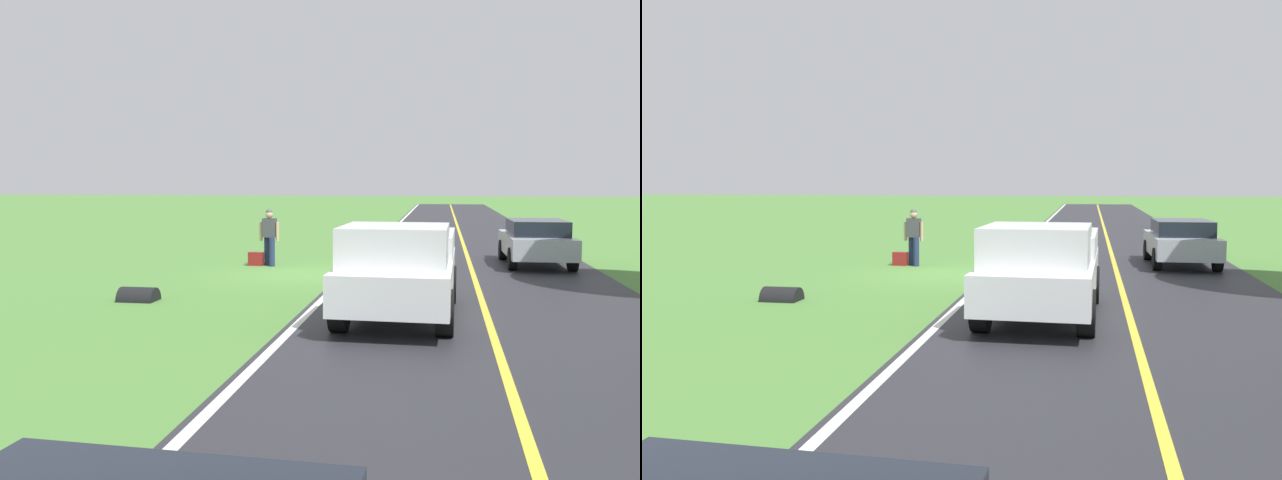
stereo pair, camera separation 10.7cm
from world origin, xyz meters
The scene contains 9 objects.
ground_plane centered at (0.00, 0.00, 0.00)m, with size 200.00×200.00×0.00m, color #4C7F38.
road_surface centered at (-4.62, 0.00, 0.00)m, with size 7.26×120.00×0.00m, color #28282D.
lane_edge_line centered at (-1.16, 0.00, 0.01)m, with size 0.16×117.60×0.00m, color silver.
lane_centre_line centered at (-4.62, 0.00, 0.01)m, with size 0.14×117.60×0.00m, color gold.
hitchhiker_walking centered at (1.47, -1.84, 0.98)m, with size 0.62×0.52×1.75m.
suitcase_carried centered at (1.89, -1.77, 0.21)m, with size 0.20×0.46×0.42m, color maroon.
pickup_truck_passing centered at (-2.95, 5.79, 0.97)m, with size 2.22×5.46×1.82m.
sedan_near_oncoming centered at (-6.61, -3.36, 0.75)m, with size 1.98×4.43×1.41m.
drainage_culvert centered at (2.75, 4.83, 0.00)m, with size 0.60×0.60×0.80m, color black.
Camera 1 is at (-3.73, 19.08, 2.61)m, focal length 39.52 mm.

